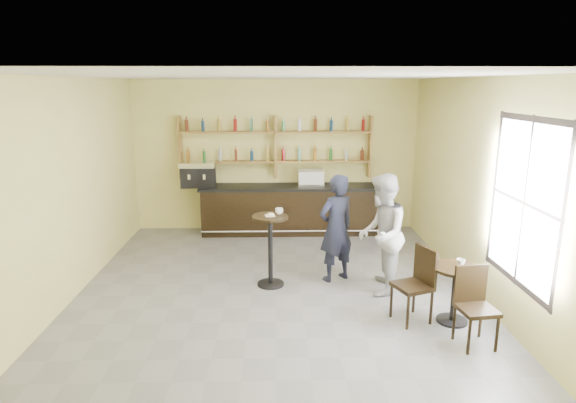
{
  "coord_description": "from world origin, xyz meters",
  "views": [
    {
      "loc": [
        0.01,
        -6.74,
        3.08
      ],
      "look_at": [
        0.2,
        0.8,
        1.25
      ],
      "focal_mm": 30.0,
      "sensor_mm": 36.0,
      "label": 1
    }
  ],
  "objects_px": {
    "cafe_table": "(454,295)",
    "patron_second": "(381,234)",
    "chair_south": "(477,309)",
    "espresso_machine": "(198,174)",
    "chair_west": "(412,285)",
    "bar_counter": "(290,209)",
    "pastry_case": "(311,178)",
    "pedestal_table": "(270,251)",
    "man_main": "(336,228)"
  },
  "relations": [
    {
      "from": "cafe_table",
      "to": "patron_second",
      "type": "xyz_separation_m",
      "value": [
        -0.78,
        1.0,
        0.52
      ]
    },
    {
      "from": "chair_south",
      "to": "espresso_machine",
      "type": "bearing_deg",
      "value": 122.62
    },
    {
      "from": "chair_west",
      "to": "chair_south",
      "type": "bearing_deg",
      "value": 21.7
    },
    {
      "from": "bar_counter",
      "to": "patron_second",
      "type": "distance_m",
      "value": 3.35
    },
    {
      "from": "pastry_case",
      "to": "pedestal_table",
      "type": "bearing_deg",
      "value": -102.61
    },
    {
      "from": "patron_second",
      "to": "pastry_case",
      "type": "bearing_deg",
      "value": -148.56
    },
    {
      "from": "bar_counter",
      "to": "man_main",
      "type": "relative_size",
      "value": 2.17
    },
    {
      "from": "pastry_case",
      "to": "patron_second",
      "type": "height_order",
      "value": "patron_second"
    },
    {
      "from": "pedestal_table",
      "to": "chair_south",
      "type": "bearing_deg",
      "value": -37.08
    },
    {
      "from": "espresso_machine",
      "to": "chair_south",
      "type": "distance_m",
      "value": 6.21
    },
    {
      "from": "man_main",
      "to": "chair_west",
      "type": "height_order",
      "value": "man_main"
    },
    {
      "from": "cafe_table",
      "to": "chair_west",
      "type": "bearing_deg",
      "value": 174.81
    },
    {
      "from": "bar_counter",
      "to": "pedestal_table",
      "type": "distance_m",
      "value": 2.82
    },
    {
      "from": "bar_counter",
      "to": "chair_south",
      "type": "xyz_separation_m",
      "value": [
        2.11,
        -4.67,
        -0.03
      ]
    },
    {
      "from": "man_main",
      "to": "chair_south",
      "type": "bearing_deg",
      "value": 95.13
    },
    {
      "from": "pastry_case",
      "to": "chair_west",
      "type": "bearing_deg",
      "value": -71.37
    },
    {
      "from": "espresso_machine",
      "to": "chair_west",
      "type": "distance_m",
      "value": 5.33
    },
    {
      "from": "chair_south",
      "to": "bar_counter",
      "type": "bearing_deg",
      "value": 106.25
    },
    {
      "from": "espresso_machine",
      "to": "cafe_table",
      "type": "bearing_deg",
      "value": -51.84
    },
    {
      "from": "espresso_machine",
      "to": "pastry_case",
      "type": "distance_m",
      "value": 2.34
    },
    {
      "from": "bar_counter",
      "to": "espresso_machine",
      "type": "height_order",
      "value": "espresso_machine"
    },
    {
      "from": "bar_counter",
      "to": "pedestal_table",
      "type": "xyz_separation_m",
      "value": [
        -0.38,
        -2.79,
        0.06
      ]
    },
    {
      "from": "pastry_case",
      "to": "cafe_table",
      "type": "distance_m",
      "value": 4.45
    },
    {
      "from": "pedestal_table",
      "to": "patron_second",
      "type": "relative_size",
      "value": 0.62
    },
    {
      "from": "bar_counter",
      "to": "man_main",
      "type": "bearing_deg",
      "value": -75.67
    },
    {
      "from": "espresso_machine",
      "to": "chair_south",
      "type": "height_order",
      "value": "espresso_machine"
    },
    {
      "from": "chair_west",
      "to": "espresso_machine",
      "type": "bearing_deg",
      "value": -160.73
    },
    {
      "from": "pastry_case",
      "to": "cafe_table",
      "type": "bearing_deg",
      "value": -64.57
    },
    {
      "from": "cafe_table",
      "to": "chair_west",
      "type": "height_order",
      "value": "chair_west"
    },
    {
      "from": "pastry_case",
      "to": "man_main",
      "type": "relative_size",
      "value": 0.31
    },
    {
      "from": "pastry_case",
      "to": "cafe_table",
      "type": "relative_size",
      "value": 0.69
    },
    {
      "from": "bar_counter",
      "to": "chair_south",
      "type": "bearing_deg",
      "value": -65.74
    },
    {
      "from": "pastry_case",
      "to": "bar_counter",
      "type": "bearing_deg",
      "value": -176.22
    },
    {
      "from": "man_main",
      "to": "patron_second",
      "type": "bearing_deg",
      "value": 112.41
    },
    {
      "from": "chair_west",
      "to": "chair_south",
      "type": "distance_m",
      "value": 0.88
    },
    {
      "from": "pedestal_table",
      "to": "cafe_table",
      "type": "xyz_separation_m",
      "value": [
        2.44,
        -1.28,
        -0.18
      ]
    },
    {
      "from": "pastry_case",
      "to": "patron_second",
      "type": "distance_m",
      "value": 3.2
    },
    {
      "from": "pedestal_table",
      "to": "cafe_table",
      "type": "distance_m",
      "value": 2.76
    },
    {
      "from": "bar_counter",
      "to": "patron_second",
      "type": "xyz_separation_m",
      "value": [
        1.28,
        -3.07,
        0.4
      ]
    },
    {
      "from": "cafe_table",
      "to": "chair_west",
      "type": "distance_m",
      "value": 0.56
    },
    {
      "from": "pastry_case",
      "to": "chair_west",
      "type": "height_order",
      "value": "pastry_case"
    },
    {
      "from": "bar_counter",
      "to": "pastry_case",
      "type": "bearing_deg",
      "value": 0.0
    },
    {
      "from": "man_main",
      "to": "pedestal_table",
      "type": "bearing_deg",
      "value": -18.88
    },
    {
      "from": "man_main",
      "to": "chair_west",
      "type": "bearing_deg",
      "value": 90.91
    },
    {
      "from": "espresso_machine",
      "to": "patron_second",
      "type": "bearing_deg",
      "value": -50.04
    },
    {
      "from": "man_main",
      "to": "patron_second",
      "type": "distance_m",
      "value": 0.78
    },
    {
      "from": "bar_counter",
      "to": "chair_south",
      "type": "relative_size",
      "value": 3.9
    },
    {
      "from": "pastry_case",
      "to": "chair_west",
      "type": "distance_m",
      "value": 4.21
    },
    {
      "from": "espresso_machine",
      "to": "patron_second",
      "type": "xyz_separation_m",
      "value": [
        3.18,
        -3.07,
        -0.36
      ]
    },
    {
      "from": "pedestal_table",
      "to": "espresso_machine",
      "type": "bearing_deg",
      "value": 118.59
    }
  ]
}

